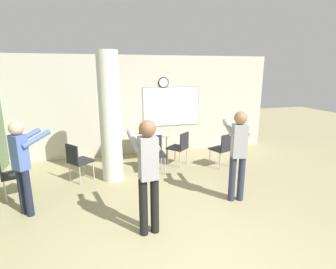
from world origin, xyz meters
TOP-DOWN VIEW (x-y plane):
  - wall_back at (0.02, 5.06)m, footprint 8.00×0.15m
  - support_pillar at (-0.87, 3.29)m, footprint 0.45×0.45m
  - folding_table at (-0.10, 4.43)m, footprint 1.51×0.80m
  - bottle_on_table at (-0.05, 4.42)m, footprint 0.07×0.07m
  - waste_bin at (-0.05, 3.83)m, footprint 0.30×0.30m
  - chair_mid_room at (1.85, 3.33)m, footprint 0.57×0.57m
  - chair_by_left_wall at (-2.83, 2.90)m, footprint 0.56×0.56m
  - chair_table_right at (0.85, 3.74)m, footprint 0.62×0.62m
  - chair_near_pillar at (-1.60, 3.34)m, footprint 0.62×0.62m
  - chair_table_front at (0.14, 3.47)m, footprint 0.44×0.44m
  - person_watching_back at (-2.37, 2.16)m, footprint 0.62×0.62m
  - person_playing_front at (-0.48, 1.10)m, footprint 0.43×0.67m
  - person_playing_side at (1.31, 1.69)m, footprint 0.47×0.69m

SIDE VIEW (x-z plane):
  - waste_bin at x=-0.05m, z-range 0.00..0.33m
  - chair_mid_room at x=1.85m, z-range 0.08..0.95m
  - chair_by_left_wall at x=-2.83m, z-range 0.08..0.95m
  - chair_table_right at x=0.85m, z-range 0.08..0.95m
  - chair_near_pillar at x=-1.60m, z-range 0.08..0.95m
  - chair_table_front at x=0.14m, z-range 0.08..0.95m
  - folding_table at x=-0.10m, z-range 0.31..1.04m
  - bottle_on_table at x=-0.05m, z-range 0.69..0.95m
  - person_watching_back at x=-2.37m, z-range 0.14..1.77m
  - person_playing_side at x=1.31m, z-range 0.15..1.85m
  - person_playing_front at x=-0.48m, z-range 0.15..1.90m
  - wall_back at x=0.02m, z-range 0.00..2.80m
  - support_pillar at x=-0.87m, z-range 0.00..2.80m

